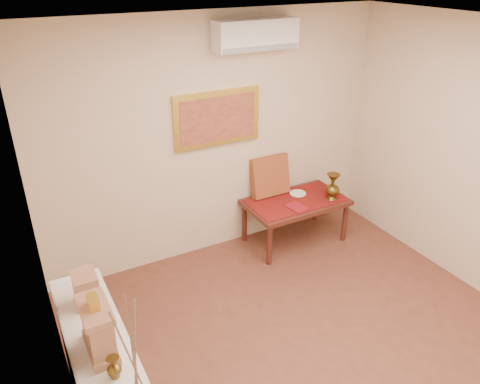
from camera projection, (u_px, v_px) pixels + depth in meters
floor at (336, 370)px, 3.98m from camera, size 4.50×4.50×0.00m
ceiling at (377, 41)px, 2.77m from camera, size 4.50×4.50×0.00m
wall_back at (217, 140)px, 5.15m from camera, size 4.00×0.02×2.70m
wall_left at (66, 328)px, 2.53m from camera, size 0.02×4.50×2.70m
brass_urn_small at (114, 365)px, 2.65m from camera, size 0.09×0.09×0.19m
table_cloth at (296, 200)px, 5.57m from camera, size 1.14×0.59×0.01m
brass_urn_tall at (333, 184)px, 5.51m from camera, size 0.18×0.18×0.39m
plate at (298, 193)px, 5.72m from camera, size 0.20×0.20×0.01m
menu at (297, 207)px, 5.40m from camera, size 0.22×0.28×0.01m
cushion at (270, 176)px, 5.61m from camera, size 0.48×0.20×0.50m
mantel_clock at (98, 328)px, 2.80m from camera, size 0.17×0.36×0.41m
wooden_chest at (86, 289)px, 3.21m from camera, size 0.16×0.21×0.24m
low_table at (296, 205)px, 5.60m from camera, size 1.20×0.70×0.55m
painting at (217, 118)px, 5.01m from camera, size 1.00×0.06×0.60m
ac_unit at (256, 35)px, 4.72m from camera, size 0.90×0.25×0.30m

